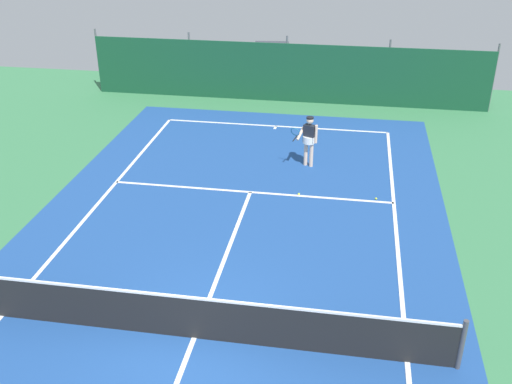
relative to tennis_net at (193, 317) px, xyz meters
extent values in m
plane|color=#387A4C|center=(0.00, 0.00, -0.51)|extent=(36.00, 36.00, 0.00)
cube|color=#1E478C|center=(0.00, 0.00, -0.51)|extent=(11.02, 26.60, 0.01)
cube|color=white|center=(0.00, 11.90, -0.50)|extent=(8.22, 0.10, 0.01)
cube|color=white|center=(-4.11, 0.00, -0.50)|extent=(0.10, 23.80, 0.01)
cube|color=white|center=(4.11, 0.00, -0.50)|extent=(0.10, 23.80, 0.01)
cube|color=white|center=(0.00, 6.40, -0.50)|extent=(8.22, 0.10, 0.01)
cube|color=white|center=(0.00, 0.00, -0.50)|extent=(0.10, 12.80, 0.01)
cube|color=white|center=(0.00, 11.75, -0.50)|extent=(0.10, 0.30, 0.01)
cube|color=black|center=(0.00, 0.00, -0.04)|extent=(9.92, 0.03, 0.95)
cube|color=white|center=(0.00, 0.00, 0.46)|extent=(9.92, 0.04, 0.05)
cylinder|color=#47474C|center=(5.01, 0.00, 0.04)|extent=(0.10, 0.10, 1.10)
cube|color=#14472D|center=(0.00, 14.91, 0.69)|extent=(16.22, 0.06, 2.40)
cylinder|color=#595B60|center=(-8.11, 14.97, 0.84)|extent=(0.08, 0.08, 2.70)
cylinder|color=#595B60|center=(-4.05, 14.97, 0.84)|extent=(0.08, 0.08, 2.70)
cylinder|color=#595B60|center=(0.00, 14.97, 0.84)|extent=(0.08, 0.08, 2.70)
cylinder|color=#595B60|center=(4.05, 14.97, 0.84)|extent=(0.08, 0.08, 2.70)
cylinder|color=#595B60|center=(8.11, 14.97, 0.84)|extent=(0.08, 0.08, 2.70)
cube|color=#234C1E|center=(0.00, 15.51, 0.04)|extent=(14.60, 0.70, 1.10)
cylinder|color=beige|center=(1.59, 8.53, -0.10)|extent=(0.12, 0.12, 0.82)
cylinder|color=beige|center=(1.41, 8.61, -0.10)|extent=(0.12, 0.12, 0.82)
cylinder|color=white|center=(1.50, 8.57, 0.39)|extent=(0.40, 0.40, 0.22)
cube|color=#1E232D|center=(1.50, 8.57, 0.59)|extent=(0.41, 0.32, 0.56)
sphere|color=beige|center=(1.50, 8.57, 1.02)|extent=(0.22, 0.22, 0.22)
cylinder|color=black|center=(1.50, 8.57, 1.11)|extent=(0.23, 0.23, 0.04)
cylinder|color=beige|center=(1.71, 8.48, 0.62)|extent=(0.09, 0.09, 0.58)
cylinder|color=beige|center=(1.24, 8.55, 0.62)|extent=(0.29, 0.52, 0.41)
cylinder|color=black|center=(1.08, 8.29, 0.51)|extent=(0.14, 0.26, 0.13)
torus|color=teal|center=(1.08, 8.29, 0.73)|extent=(0.33, 0.24, 0.29)
sphere|color=#CCDB33|center=(1.42, 6.46, -0.48)|extent=(0.07, 0.07, 0.07)
sphere|color=#CCDB33|center=(3.62, 6.54, -0.48)|extent=(0.07, 0.07, 0.07)
cube|color=maroon|center=(-0.97, 17.47, 0.21)|extent=(2.29, 4.39, 0.80)
cube|color=#2D333D|center=(-0.97, 17.47, 0.89)|extent=(1.75, 2.06, 0.56)
cylinder|color=black|center=(0.08, 16.28, -0.19)|extent=(0.30, 0.66, 0.64)
cylinder|color=black|center=(-1.71, 16.07, -0.19)|extent=(0.30, 0.66, 0.64)
cylinder|color=black|center=(-0.23, 18.87, -0.19)|extent=(0.30, 0.66, 0.64)
cylinder|color=black|center=(-2.02, 18.65, -0.19)|extent=(0.30, 0.66, 0.64)
camera|label=1|loc=(2.70, -8.80, 7.38)|focal=41.68mm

